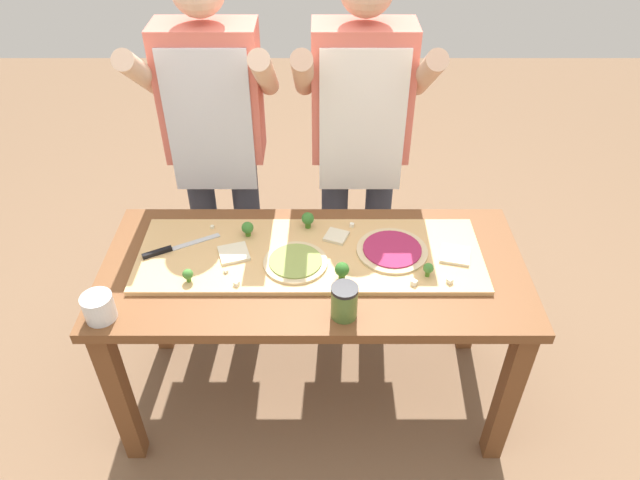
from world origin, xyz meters
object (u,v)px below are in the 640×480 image
(broccoli_floret_front_left, at_px, (310,219))
(broccoli_floret_center_left, at_px, (190,274))
(cheese_crumble_d, at_px, (452,281))
(cook_right, at_px, (362,134))
(cook_left, at_px, (218,133))
(flour_cup, at_px, (101,308))
(broccoli_floret_front_right, at_px, (344,270))
(cheese_crumble_b, at_px, (214,227))
(cheese_crumble_f, at_px, (354,225))
(cheese_crumble_c, at_px, (238,283))
(broccoli_floret_back_left, at_px, (430,269))
(pizza_whole_pesto_green, at_px, (297,262))
(chefs_knife, at_px, (173,248))
(cheese_crumble_a, at_px, (416,283))
(pizza_whole_beet_magenta, at_px, (394,250))
(pizza_slice_near_right, at_px, (236,253))
(prep_table, at_px, (316,287))
(pizza_slice_far_left, at_px, (338,236))
(cheese_crumble_e, at_px, (228,271))
(sauce_jar, at_px, (346,302))
(broccoli_floret_front_mid, at_px, (250,228))
(pizza_slice_center, at_px, (457,255))

(broccoli_floret_front_left, distance_m, broccoli_floret_center_left, 0.52)
(cheese_crumble_d, height_order, cook_right, cook_right)
(broccoli_floret_front_left, xyz_separation_m, cook_right, (0.21, 0.36, 0.18))
(cook_left, bearing_deg, flour_cup, -109.04)
(broccoli_floret_front_right, xyz_separation_m, cook_right, (0.09, 0.66, 0.18))
(cheese_crumble_b, relative_size, cook_left, 0.01)
(cheese_crumble_f, xyz_separation_m, cook_left, (-0.56, 0.35, 0.21))
(cheese_crumble_b, xyz_separation_m, cheese_crumble_c, (0.13, -0.33, 0.00))
(cheese_crumble_b, bearing_deg, broccoli_floret_back_left, -19.13)
(cheese_crumble_d, bearing_deg, cheese_crumble_b, 160.20)
(pizza_whole_pesto_green, height_order, broccoli_floret_center_left, broccoli_floret_center_left)
(cook_right, bearing_deg, cheese_crumble_f, -96.82)
(cheese_crumble_c, relative_size, cheese_crumble_d, 0.95)
(chefs_knife, xyz_separation_m, cheese_crumble_a, (0.88, -0.19, 0.00))
(chefs_knife, relative_size, pizza_whole_beet_magenta, 1.02)
(pizza_slice_near_right, height_order, cook_right, cook_right)
(pizza_slice_near_right, bearing_deg, cheese_crumble_d, -11.28)
(broccoli_floret_front_right, distance_m, broccoli_floret_center_left, 0.54)
(broccoli_floret_center_left, bearing_deg, broccoli_floret_front_right, 1.62)
(prep_table, bearing_deg, flour_cup, -159.03)
(pizza_slice_far_left, relative_size, cheese_crumble_c, 4.94)
(broccoli_floret_center_left, bearing_deg, cheese_crumble_b, 83.06)
(pizza_slice_near_right, xyz_separation_m, broccoli_floret_back_left, (0.70, -0.12, 0.03))
(cheese_crumble_e, height_order, sauce_jar, sauce_jar)
(pizza_whole_pesto_green, relative_size, cheese_crumble_f, 15.36)
(pizza_whole_beet_magenta, bearing_deg, cheese_crumble_a, -71.91)
(cheese_crumble_c, relative_size, flour_cup, 0.16)
(sauce_jar, bearing_deg, cheese_crumble_f, 84.30)
(broccoli_floret_back_left, height_order, cheese_crumble_f, broccoli_floret_back_left)
(broccoli_floret_front_mid, bearing_deg, pizza_whole_pesto_green, -41.49)
(cheese_crumble_b, bearing_deg, cheese_crumble_e, -71.72)
(pizza_whole_pesto_green, distance_m, cheese_crumble_a, 0.43)
(pizza_slice_near_right, bearing_deg, cheese_crumble_a, -14.17)
(broccoli_floret_front_mid, bearing_deg, prep_table, -30.56)
(cheese_crumble_c, bearing_deg, pizza_slice_far_left, 37.28)
(pizza_slice_center, bearing_deg, pizza_whole_beet_magenta, 173.50)
(broccoli_floret_front_mid, xyz_separation_m, flour_cup, (-0.45, -0.42, -0.01))
(cheese_crumble_d, distance_m, flour_cup, 1.18)
(chefs_knife, xyz_separation_m, cheese_crumble_f, (0.68, 0.14, 0.00))
(pizza_whole_beet_magenta, bearing_deg, cheese_crumble_c, -161.87)
(chefs_knife, bearing_deg, cheese_crumble_b, 44.68)
(broccoli_floret_center_left, xyz_separation_m, cook_right, (0.63, 0.67, 0.19))
(broccoli_floret_back_left, xyz_separation_m, cook_right, (-0.21, 0.64, 0.19))
(pizza_slice_center, relative_size, pizza_slice_far_left, 1.30)
(pizza_slice_near_right, distance_m, broccoli_floret_back_left, 0.71)
(pizza_slice_far_left, distance_m, broccoli_floret_front_left, 0.13)
(pizza_whole_beet_magenta, xyz_separation_m, cook_left, (-0.71, 0.51, 0.21))
(pizza_slice_center, height_order, cook_right, cook_right)
(pizza_slice_center, height_order, pizza_slice_far_left, same)
(cheese_crumble_d, relative_size, cook_right, 0.01)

